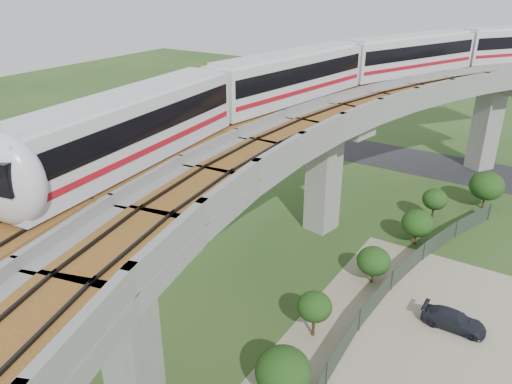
% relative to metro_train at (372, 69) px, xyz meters
% --- Properties ---
extents(ground, '(160.00, 160.00, 0.00)m').
position_rel_metro_train_xyz_m(ground, '(-2.30, -15.15, -12.31)').
color(ground, '#27491D').
rests_on(ground, ground).
extents(asphalt_road, '(60.00, 8.00, 0.03)m').
position_rel_metro_train_xyz_m(asphalt_road, '(-2.30, 14.85, -12.29)').
color(asphalt_road, '#232326').
rests_on(asphalt_road, ground).
extents(viaduct, '(19.58, 73.98, 11.40)m').
position_rel_metro_train_xyz_m(viaduct, '(1.54, -15.15, -3.26)').
color(viaduct, '#99968E').
rests_on(viaduct, ground).
extents(metro_train, '(19.92, 59.26, 3.64)m').
position_rel_metro_train_xyz_m(metro_train, '(0.00, 0.00, 0.00)').
color(metro_train, silver).
rests_on(metro_train, ground).
extents(fence, '(3.87, 38.73, 1.50)m').
position_rel_metro_train_xyz_m(fence, '(7.45, -15.15, -11.56)').
color(fence, '#2D382D').
rests_on(fence, ground).
extents(tree_0, '(2.94, 2.94, 3.42)m').
position_rel_metro_train_xyz_m(tree_0, '(9.09, 6.28, -10.14)').
color(tree_0, '#382314').
rests_on(tree_0, ground).
extents(tree_1, '(2.02, 2.02, 3.10)m').
position_rel_metro_train_xyz_m(tree_1, '(6.07, 0.86, -10.08)').
color(tree_1, '#382314').
rests_on(tree_1, ground).
extents(tree_2, '(2.41, 2.41, 2.83)m').
position_rel_metro_train_xyz_m(tree_2, '(5.92, -3.26, -10.51)').
color(tree_2, '#382314').
rests_on(tree_2, ground).
extents(tree_3, '(2.25, 2.25, 2.64)m').
position_rel_metro_train_xyz_m(tree_3, '(4.99, -10.02, -10.63)').
color(tree_3, '#382314').
rests_on(tree_3, ground).
extents(tree_4, '(2.00, 2.00, 2.90)m').
position_rel_metro_train_xyz_m(tree_4, '(4.11, -17.00, -10.27)').
color(tree_4, '#382314').
rests_on(tree_4, ground).
extents(tree_5, '(2.72, 2.72, 3.09)m').
position_rel_metro_train_xyz_m(tree_5, '(5.05, -22.16, -10.37)').
color(tree_5, '#382314').
rests_on(tree_5, ground).
extents(car_dark, '(3.66, 1.53, 1.06)m').
position_rel_metro_train_xyz_m(car_dark, '(10.74, -11.91, -11.74)').
color(car_dark, black).
rests_on(car_dark, dirt_lot).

